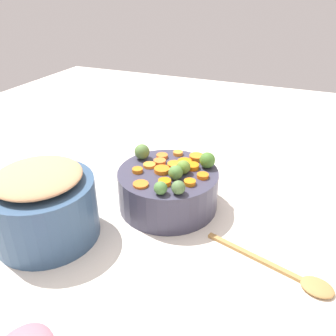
{
  "coord_description": "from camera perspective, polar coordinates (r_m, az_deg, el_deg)",
  "views": [
    {
      "loc": [
        0.71,
        0.26,
        0.53
      ],
      "look_at": [
        0.04,
        -0.02,
        0.13
      ],
      "focal_mm": 36.85,
      "sensor_mm": 36.0,
      "label": 1
    }
  ],
  "objects": [
    {
      "name": "tabletop",
      "position": [
        0.92,
        2.26,
        -5.7
      ],
      "size": [
        2.4,
        2.4,
        0.02
      ],
      "primitive_type": "cube",
      "color": "silver",
      "rests_on": "ground"
    },
    {
      "name": "serving_bowl_carrots",
      "position": [
        0.87,
        0.0,
        -3.45
      ],
      "size": [
        0.25,
        0.25,
        0.1
      ],
      "primitive_type": "cylinder",
      "color": "#39384C",
      "rests_on": "tabletop"
    },
    {
      "name": "metal_pot",
      "position": [
        0.81,
        -19.76,
        -6.53
      ],
      "size": [
        0.23,
        0.23,
        0.14
      ],
      "primitive_type": "cylinder",
      "color": "#324E6E",
      "rests_on": "tabletop"
    },
    {
      "name": "stuffing_mound",
      "position": [
        0.76,
        -20.8,
        -1.32
      ],
      "size": [
        0.19,
        0.19,
        0.03
      ],
      "primitive_type": "ellipsoid",
      "color": "tan",
      "rests_on": "metal_pot"
    },
    {
      "name": "carrot_slice_0",
      "position": [
        0.79,
        -0.57,
        -2.36
      ],
      "size": [
        0.04,
        0.04,
        0.01
      ],
      "primitive_type": "cylinder",
      "rotation": [
        0.0,
        0.0,
        5.0
      ],
      "color": "orange",
      "rests_on": "serving_bowl_carrots"
    },
    {
      "name": "carrot_slice_1",
      "position": [
        0.82,
        5.76,
        -1.3
      ],
      "size": [
        0.04,
        0.04,
        0.01
      ],
      "primitive_type": "cylinder",
      "rotation": [
        0.0,
        0.0,
        5.21
      ],
      "color": "orange",
      "rests_on": "serving_bowl_carrots"
    },
    {
      "name": "carrot_slice_2",
      "position": [
        0.88,
        -1.38,
        1.08
      ],
      "size": [
        0.03,
        0.03,
        0.01
      ],
      "primitive_type": "cylinder",
      "rotation": [
        0.0,
        0.0,
        1.63
      ],
      "color": "orange",
      "rests_on": "serving_bowl_carrots"
    },
    {
      "name": "carrot_slice_3",
      "position": [
        0.84,
        -1.03,
        -0.34
      ],
      "size": [
        0.05,
        0.05,
        0.01
      ],
      "primitive_type": "cylinder",
      "rotation": [
        0.0,
        0.0,
        5.31
      ],
      "color": "orange",
      "rests_on": "serving_bowl_carrots"
    },
    {
      "name": "carrot_slice_4",
      "position": [
        0.92,
        1.66,
        2.47
      ],
      "size": [
        0.03,
        0.03,
        0.01
      ],
      "primitive_type": "cylinder",
      "rotation": [
        0.0,
        0.0,
        4.38
      ],
      "color": "orange",
      "rests_on": "serving_bowl_carrots"
    },
    {
      "name": "carrot_slice_5",
      "position": [
        0.84,
        -5.07,
        -0.38
      ],
      "size": [
        0.03,
        0.03,
        0.01
      ],
      "primitive_type": "cylinder",
      "rotation": [
        0.0,
        0.0,
        3.45
      ],
      "color": "orange",
      "rests_on": "serving_bowl_carrots"
    },
    {
      "name": "carrot_slice_6",
      "position": [
        0.9,
        4.73,
        1.8
      ],
      "size": [
        0.04,
        0.04,
        0.01
      ],
      "primitive_type": "cylinder",
      "rotation": [
        0.0,
        0.0,
        4.74
      ],
      "color": "orange",
      "rests_on": "serving_bowl_carrots"
    },
    {
      "name": "carrot_slice_7",
      "position": [
        0.87,
        -3.1,
        0.48
      ],
      "size": [
        0.04,
        0.04,
        0.01
      ],
      "primitive_type": "cylinder",
      "rotation": [
        0.0,
        0.0,
        3.58
      ],
      "color": "orange",
      "rests_on": "serving_bowl_carrots"
    },
    {
      "name": "carrot_slice_8",
      "position": [
        0.79,
        -4.53,
        -2.72
      ],
      "size": [
        0.05,
        0.05,
        0.01
      ],
      "primitive_type": "cylinder",
      "rotation": [
        0.0,
        0.0,
        5.79
      ],
      "color": "orange",
      "rests_on": "serving_bowl_carrots"
    },
    {
      "name": "carrot_slice_9",
      "position": [
        0.86,
        1.08,
        0.47
      ],
      "size": [
        0.05,
        0.05,
        0.01
      ],
      "primitive_type": "cylinder",
      "rotation": [
        0.0,
        0.0,
        2.21
      ],
      "color": "orange",
      "rests_on": "serving_bowl_carrots"
    },
    {
      "name": "carrot_slice_10",
      "position": [
        0.88,
        2.68,
        1.01
      ],
      "size": [
        0.04,
        0.04,
        0.01
      ],
      "primitive_type": "cylinder",
      "rotation": [
        0.0,
        0.0,
        4.45
      ],
      "color": "orange",
      "rests_on": "serving_bowl_carrots"
    },
    {
      "name": "carrot_slice_11",
      "position": [
        0.79,
        3.62,
        -2.4
      ],
      "size": [
        0.04,
        0.04,
        0.01
      ],
      "primitive_type": "cylinder",
      "rotation": [
        0.0,
        0.0,
        2.4
      ],
      "color": "orange",
      "rests_on": "serving_bowl_carrots"
    },
    {
      "name": "carrot_slice_12",
      "position": [
        0.91,
        -0.99,
        1.98
      ],
      "size": [
        0.04,
        0.04,
        0.01
      ],
      "primitive_type": "cylinder",
      "rotation": [
        0.0,
        0.0,
        1.2
      ],
      "color": "orange",
      "rests_on": "serving_bowl_carrots"
    },
    {
      "name": "carrot_slice_13",
      "position": [
        0.86,
        4.04,
        0.27
      ],
      "size": [
        0.05,
        0.05,
        0.01
      ],
      "primitive_type": "cylinder",
      "rotation": [
        0.0,
        0.0,
        5.52
      ],
      "color": "orange",
      "rests_on": "serving_bowl_carrots"
    },
    {
      "name": "brussels_sprout_0",
      "position": [
        0.75,
        1.73,
        -3.24
      ],
      "size": [
        0.03,
        0.03,
        0.03
      ],
      "primitive_type": "sphere",
      "color": "#4F6F3E",
      "rests_on": "serving_bowl_carrots"
    },
    {
      "name": "brussels_sprout_1",
      "position": [
        0.86,
        6.52,
        1.3
      ],
      "size": [
        0.04,
        0.04,
        0.04
      ],
      "primitive_type": "sphere",
      "color": "#45742B",
      "rests_on": "serving_bowl_carrots"
    },
    {
      "name": "brussels_sprout_2",
      "position": [
        0.9,
        -4.19,
        2.83
      ],
      "size": [
        0.04,
        0.04,
        0.04
      ],
      "primitive_type": "sphere",
      "color": "#53763A",
      "rests_on": "serving_bowl_carrots"
    },
    {
      "name": "brussels_sprout_3",
      "position": [
        0.83,
        2.56,
        0.16
      ],
      "size": [
        0.03,
        0.03,
        0.03
      ],
      "primitive_type": "sphere",
      "color": "olive",
      "rests_on": "serving_bowl_carrots"
    },
    {
      "name": "brussels_sprout_4",
      "position": [
        0.8,
        1.26,
        -0.75
      ],
      "size": [
        0.03,
        0.03,
        0.03
      ],
      "primitive_type": "sphere",
      "color": "#518039",
      "rests_on": "serving_bowl_carrots"
    },
    {
      "name": "brussels_sprout_5",
      "position": [
        0.75,
        -1.49,
        -3.27
      ],
      "size": [
        0.03,
        0.03,
        0.03
      ],
      "primitive_type": "sphere",
      "color": "#4B7B3B",
      "rests_on": "serving_bowl_carrots"
    },
    {
      "name": "wooden_spoon",
      "position": [
        0.75,
        20.05,
        -16.4
      ],
      "size": [
        0.11,
        0.27,
        0.01
      ],
      "color": "#A87C44",
      "rests_on": "tabletop"
    }
  ]
}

